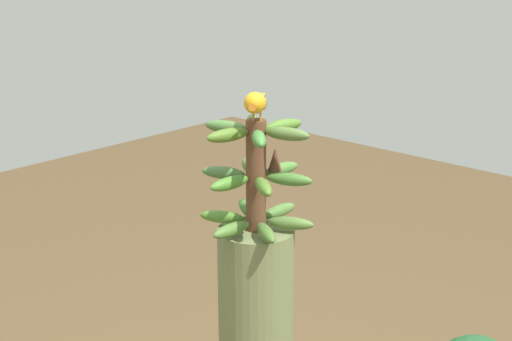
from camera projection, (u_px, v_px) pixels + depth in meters
The scene contains 2 objects.
banana_bunch at pixel (256, 176), 1.90m from camera, with size 0.31×0.29×0.30m.
perched_bird at pixel (256, 103), 1.82m from camera, with size 0.18×0.13×0.08m.
Camera 1 is at (-1.34, -1.22, 1.75)m, focal length 52.03 mm.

